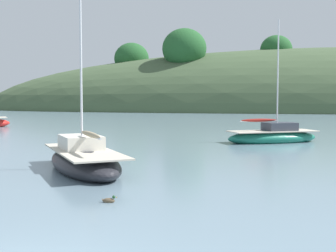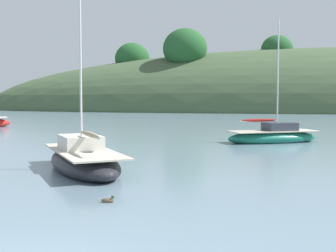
{
  "view_description": "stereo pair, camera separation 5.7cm",
  "coord_description": "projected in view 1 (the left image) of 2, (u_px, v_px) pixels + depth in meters",
  "views": [
    {
      "loc": [
        3.69,
        -6.28,
        2.97
      ],
      "look_at": [
        0.0,
        20.0,
        1.2
      ],
      "focal_mm": 48.12,
      "sensor_mm": 36.0,
      "label": 1
    },
    {
      "loc": [
        3.74,
        -6.27,
        2.97
      ],
      "look_at": [
        0.0,
        20.0,
        1.2
      ],
      "focal_mm": 48.12,
      "sensor_mm": 36.0,
      "label": 2
    }
  ],
  "objects": [
    {
      "name": "duck_trailing",
      "position": [
        109.0,
        200.0,
        12.58
      ],
      "size": [
        0.43,
        0.2,
        0.24
      ],
      "color": "brown",
      "rests_on": "ground"
    },
    {
      "name": "sailboat_cream_ketch",
      "position": [
        273.0,
        136.0,
        28.92
      ],
      "size": [
        6.51,
        4.53,
        8.06
      ],
      "color": "#196B56",
      "rests_on": "ground"
    },
    {
      "name": "sailboat_red_portside",
      "position": [
        84.0,
        160.0,
        17.97
      ],
      "size": [
        5.52,
        6.97,
        8.27
      ],
      "color": "#232328",
      "rests_on": "ground"
    }
  ]
}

